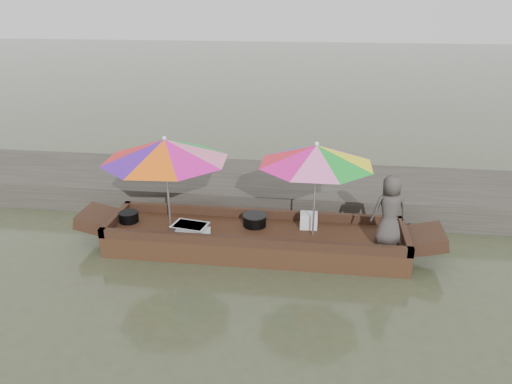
# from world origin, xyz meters

# --- Properties ---
(water) EXTENTS (80.00, 80.00, 0.00)m
(water) POSITION_xyz_m (0.00, 0.00, 0.00)
(water) COLOR #3A4028
(water) RESTS_ON ground
(dock) EXTENTS (22.00, 2.20, 0.50)m
(dock) POSITION_xyz_m (0.00, 2.20, 0.25)
(dock) COLOR #2D2B26
(dock) RESTS_ON ground
(boat_hull) EXTENTS (4.87, 1.20, 0.35)m
(boat_hull) POSITION_xyz_m (0.00, 0.00, 0.17)
(boat_hull) COLOR #361F14
(boat_hull) RESTS_ON water
(cooking_pot) EXTENTS (0.33, 0.33, 0.17)m
(cooking_pot) POSITION_xyz_m (-2.19, 0.07, 0.44)
(cooking_pot) COLOR black
(cooking_pot) RESTS_ON boat_hull
(tray_crayfish) EXTENTS (0.63, 0.48, 0.09)m
(tray_crayfish) POSITION_xyz_m (-1.07, -0.09, 0.39)
(tray_crayfish) COLOR silver
(tray_crayfish) RESTS_ON boat_hull
(tray_scallop) EXTENTS (0.64, 0.51, 0.06)m
(tray_scallop) POSITION_xyz_m (-0.97, -0.31, 0.38)
(tray_scallop) COLOR silver
(tray_scallop) RESTS_ON boat_hull
(charcoal_grill) EXTENTS (0.38, 0.38, 0.18)m
(charcoal_grill) POSITION_xyz_m (-0.04, 0.21, 0.44)
(charcoal_grill) COLOR black
(charcoal_grill) RESTS_ON boat_hull
(supply_bag) EXTENTS (0.29, 0.23, 0.26)m
(supply_bag) POSITION_xyz_m (0.86, 0.25, 0.48)
(supply_bag) COLOR silver
(supply_bag) RESTS_ON boat_hull
(vendor) EXTENTS (0.62, 0.47, 1.12)m
(vendor) POSITION_xyz_m (2.09, -0.15, 0.91)
(vendor) COLOR #3C3734
(vendor) RESTS_ON boat_hull
(umbrella_bow) EXTENTS (2.59, 2.59, 1.55)m
(umbrella_bow) POSITION_xyz_m (-1.44, 0.00, 1.12)
(umbrella_bow) COLOR pink
(umbrella_bow) RESTS_ON boat_hull
(umbrella_stern) EXTENTS (2.37, 2.37, 1.55)m
(umbrella_stern) POSITION_xyz_m (0.94, 0.00, 1.12)
(umbrella_stern) COLOR #5414A5
(umbrella_stern) RESTS_ON boat_hull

